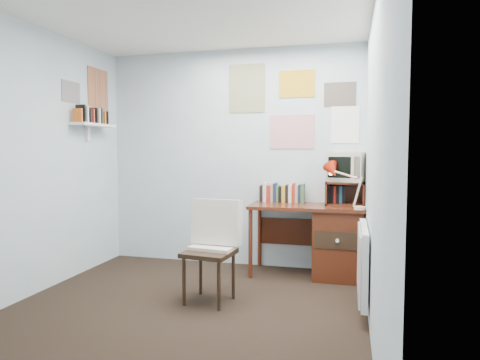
% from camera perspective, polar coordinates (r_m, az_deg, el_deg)
% --- Properties ---
extents(ground, '(3.50, 3.50, 0.00)m').
position_cam_1_polar(ground, '(3.61, -8.84, -17.89)').
color(ground, black).
rests_on(ground, ground).
extents(back_wall, '(3.00, 0.02, 2.50)m').
position_cam_1_polar(back_wall, '(5.01, -1.06, 2.93)').
color(back_wall, silver).
rests_on(back_wall, ground).
extents(left_wall, '(0.02, 3.50, 2.50)m').
position_cam_1_polar(left_wall, '(4.18, -28.28, 2.24)').
color(left_wall, silver).
rests_on(left_wall, ground).
extents(right_wall, '(0.02, 3.50, 2.50)m').
position_cam_1_polar(right_wall, '(3.08, 17.47, 2.07)').
color(right_wall, silver).
rests_on(right_wall, ground).
extents(desk, '(1.20, 0.55, 0.76)m').
position_cam_1_polar(desk, '(4.65, 12.20, -7.73)').
color(desk, '#4E2011').
rests_on(desk, ground).
extents(desk_chair, '(0.50, 0.48, 0.88)m').
position_cam_1_polar(desk_chair, '(3.82, -4.15, -9.70)').
color(desk_chair, black).
rests_on(desk_chair, ground).
extents(desk_lamp, '(0.32, 0.28, 0.41)m').
position_cam_1_polar(desk_lamp, '(4.35, 15.73, -1.11)').
color(desk_lamp, red).
rests_on(desk_lamp, desk).
extents(tv_riser, '(0.40, 0.30, 0.25)m').
position_cam_1_polar(tv_riser, '(4.69, 13.79, -1.73)').
color(tv_riser, '#4E2011').
rests_on(tv_riser, desk).
extents(crt_tv, '(0.43, 0.41, 0.34)m').
position_cam_1_polar(crt_tv, '(4.69, 14.18, 1.89)').
color(crt_tv, beige).
rests_on(crt_tv, tv_riser).
extents(book_row, '(0.60, 0.14, 0.22)m').
position_cam_1_polar(book_row, '(4.81, 6.26, -1.68)').
color(book_row, '#4E2011').
rests_on(book_row, desk).
extents(radiator, '(0.09, 0.80, 0.60)m').
position_cam_1_polar(radiator, '(3.74, 16.13, -10.45)').
color(radiator, white).
rests_on(radiator, right_wall).
extents(wall_shelf, '(0.20, 0.62, 0.24)m').
position_cam_1_polar(wall_shelf, '(5.00, -18.93, 6.95)').
color(wall_shelf, white).
rests_on(wall_shelf, left_wall).
extents(posters_back, '(1.20, 0.01, 0.90)m').
position_cam_1_polar(posters_back, '(4.89, 6.97, 9.92)').
color(posters_back, white).
rests_on(posters_back, back_wall).
extents(posters_left, '(0.01, 0.70, 0.60)m').
position_cam_1_polar(posters_left, '(5.09, -19.93, 11.18)').
color(posters_left, white).
rests_on(posters_left, left_wall).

